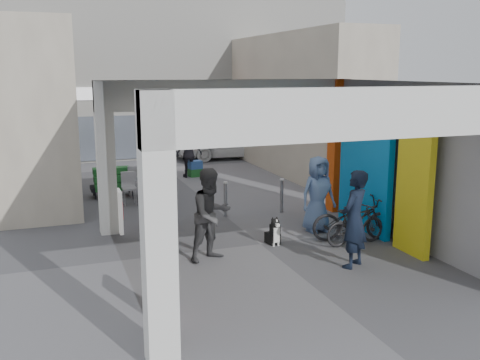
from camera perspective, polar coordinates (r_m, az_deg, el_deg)
name	(u,v)px	position (r m, az deg, el deg)	size (l,w,h in m)	color
ground	(260,244)	(11.74, 2.20, -6.86)	(90.00, 90.00, 0.00)	#5E5D63
arcade_canopy	(302,143)	(10.70, 6.64, 3.93)	(6.40, 6.45, 6.40)	silver
far_building	(143,64)	(24.67, -10.31, 12.08)	(18.00, 4.08, 8.00)	white
plaza_bldg_left	(36,110)	(17.85, -20.95, 6.95)	(2.00, 9.00, 5.00)	#B8AD98
plaza_bldg_right	(298,104)	(19.86, 6.20, 8.05)	(2.00, 9.00, 5.00)	#B8AD98
bollard_left	(161,205)	(13.33, -8.43, -2.65)	(0.09, 0.09, 0.92)	gray
bollard_center	(226,199)	(13.81, -1.55, -2.09)	(0.09, 0.09, 0.89)	gray
bollard_right	(282,196)	(14.24, 4.47, -1.70)	(0.09, 0.09, 0.89)	gray
advert_board_near	(162,288)	(8.29, -8.32, -11.33)	(0.16, 0.56, 1.00)	white
advert_board_far	(120,211)	(12.77, -12.70, -3.24)	(0.10, 0.55, 1.00)	white
cafe_set	(144,188)	(15.90, -10.21, -0.89)	(1.51, 1.22, 0.91)	#A5A4A9
produce_stand	(113,185)	(16.49, -13.44, -0.53)	(1.29, 0.70, 0.85)	black
crate_stack	(195,169)	(19.10, -4.81, 1.22)	(0.50, 0.42, 0.56)	#18551F
border_collie	(274,233)	(11.66, 3.64, -5.70)	(0.23, 0.46, 0.64)	black
man_with_dog	(354,219)	(10.41, 12.09, -4.10)	(0.69, 0.45, 1.89)	black
man_back_turned	(211,215)	(10.57, -3.08, -3.70)	(0.90, 0.70, 1.86)	#414144
man_elderly	(318,194)	(12.57, 8.31, -1.50)	(0.87, 0.57, 1.78)	#5775A9
man_crates	(189,155)	(18.90, -5.46, 2.72)	(0.95, 0.39, 1.62)	black
bicycle_front	(353,219)	(12.13, 12.00, -4.09)	(0.65, 1.86, 0.97)	black
bicycle_rear	(356,225)	(11.85, 12.25, -4.71)	(0.41, 1.47, 0.88)	black
white_van	(227,141)	(22.96, -1.38, 4.18)	(1.75, 4.35, 1.48)	white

